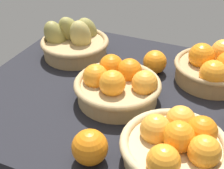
# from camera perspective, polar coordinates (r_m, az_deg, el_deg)

# --- Properties ---
(market_tray) EXTENTS (0.84, 0.72, 0.03)m
(market_tray) POSITION_cam_1_polar(r_m,az_deg,el_deg) (0.96, 1.76, -2.14)
(market_tray) COLOR black
(market_tray) RESTS_ON ground
(basket_near_left) EXTENTS (0.23, 0.23, 0.12)m
(basket_near_left) POSITION_cam_1_polar(r_m,az_deg,el_deg) (1.03, 17.05, 2.83)
(basket_near_left) COLOR tan
(basket_near_left) RESTS_ON market_tray
(basket_far_left) EXTENTS (0.24, 0.24, 0.11)m
(basket_far_left) POSITION_cam_1_polar(r_m,az_deg,el_deg) (0.74, 11.03, -10.21)
(basket_far_left) COLOR tan
(basket_far_left) RESTS_ON market_tray
(basket_center) EXTENTS (0.24, 0.24, 0.11)m
(basket_center) POSITION_cam_1_polar(r_m,az_deg,el_deg) (0.91, 0.84, -0.04)
(basket_center) COLOR tan
(basket_center) RESTS_ON market_tray
(basket_near_right_pears) EXTENTS (0.24, 0.25, 0.15)m
(basket_near_right_pears) POSITION_cam_1_polar(r_m,az_deg,el_deg) (1.14, -6.50, 7.37)
(basket_near_right_pears) COLOR tan
(basket_near_right_pears) RESTS_ON market_tray
(loose_orange_front_gap) EXTENTS (0.08, 0.08, 0.08)m
(loose_orange_front_gap) POSITION_cam_1_polar(r_m,az_deg,el_deg) (0.73, -3.83, -10.71)
(loose_orange_front_gap) COLOR orange
(loose_orange_front_gap) RESTS_ON market_tray
(loose_orange_side_gap) EXTENTS (0.07, 0.07, 0.07)m
(loose_orange_side_gap) POSITION_cam_1_polar(r_m,az_deg,el_deg) (1.04, 7.37, 3.85)
(loose_orange_side_gap) COLOR orange
(loose_orange_side_gap) RESTS_ON market_tray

